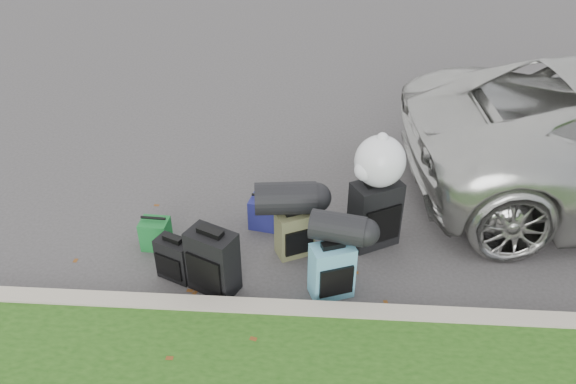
# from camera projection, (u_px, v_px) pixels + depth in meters

# --- Properties ---
(ground) EXTENTS (120.00, 120.00, 0.00)m
(ground) POSITION_uv_depth(u_px,v_px,m) (296.00, 247.00, 5.79)
(ground) COLOR #383535
(ground) RESTS_ON ground
(curb) EXTENTS (120.00, 0.18, 0.15)m
(curb) POSITION_uv_depth(u_px,v_px,m) (291.00, 313.00, 4.91)
(curb) COLOR #9E937F
(curb) RESTS_ON ground
(suitcase_small_black) EXTENTS (0.39, 0.31, 0.43)m
(suitcase_small_black) POSITION_uv_depth(u_px,v_px,m) (175.00, 259.00, 5.31)
(suitcase_small_black) COLOR black
(suitcase_small_black) RESTS_ON ground
(suitcase_large_black_left) EXTENTS (0.51, 0.43, 0.63)m
(suitcase_large_black_left) POSITION_uv_depth(u_px,v_px,m) (213.00, 262.00, 5.12)
(suitcase_large_black_left) COLOR black
(suitcase_large_black_left) RESTS_ON ground
(suitcase_olive) EXTENTS (0.41, 0.35, 0.49)m
(suitcase_olive) POSITION_uv_depth(u_px,v_px,m) (295.00, 233.00, 5.59)
(suitcase_olive) COLOR #43442A
(suitcase_olive) RESTS_ON ground
(suitcase_teal) EXTENTS (0.44, 0.35, 0.55)m
(suitcase_teal) POSITION_uv_depth(u_px,v_px,m) (332.00, 271.00, 5.08)
(suitcase_teal) COLOR teal
(suitcase_teal) RESTS_ON ground
(suitcase_large_black_right) EXTENTS (0.56, 0.48, 0.72)m
(suitcase_large_black_right) POSITION_uv_depth(u_px,v_px,m) (375.00, 214.00, 5.67)
(suitcase_large_black_right) COLOR black
(suitcase_large_black_right) RESTS_ON ground
(tote_green) EXTENTS (0.29, 0.24, 0.32)m
(tote_green) POSITION_uv_depth(u_px,v_px,m) (156.00, 234.00, 5.72)
(tote_green) COLOR #166428
(tote_green) RESTS_ON ground
(tote_navy) EXTENTS (0.36, 0.31, 0.34)m
(tote_navy) POSITION_uv_depth(u_px,v_px,m) (265.00, 213.00, 6.01)
(tote_navy) COLOR navy
(tote_navy) RESTS_ON ground
(duffel_left) EXTENTS (0.62, 0.38, 0.32)m
(duffel_left) POSITION_uv_depth(u_px,v_px,m) (286.00, 198.00, 5.39)
(duffel_left) COLOR black
(duffel_left) RESTS_ON suitcase_olive
(duffel_right) EXTENTS (0.54, 0.37, 0.27)m
(duffel_right) POSITION_uv_depth(u_px,v_px,m) (338.00, 228.00, 4.94)
(duffel_right) COLOR black
(duffel_right) RESTS_ON suitcase_teal
(trash_bag) EXTENTS (0.49, 0.49, 0.49)m
(trash_bag) POSITION_uv_depth(u_px,v_px,m) (380.00, 161.00, 5.35)
(trash_bag) COLOR silver
(trash_bag) RESTS_ON suitcase_large_black_right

